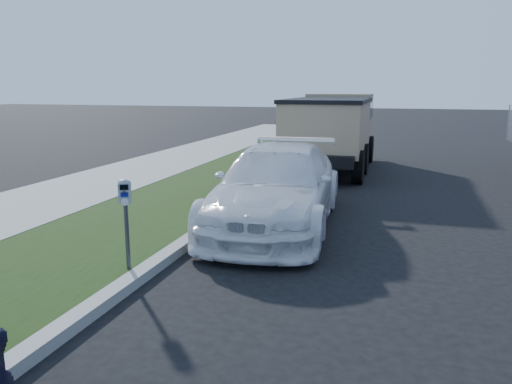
# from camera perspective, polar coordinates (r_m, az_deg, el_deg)

# --- Properties ---
(ground) EXTENTS (120.00, 120.00, 0.00)m
(ground) POSITION_cam_1_polar(r_m,az_deg,el_deg) (7.27, 8.47, -9.97)
(ground) COLOR black
(ground) RESTS_ON ground
(streetside) EXTENTS (6.12, 50.00, 0.15)m
(streetside) POSITION_cam_1_polar(r_m,az_deg,el_deg) (11.15, -19.44, -2.40)
(streetside) COLOR gray
(streetside) RESTS_ON ground
(parking_meter) EXTENTS (0.21, 0.18, 1.31)m
(parking_meter) POSITION_cam_1_polar(r_m,az_deg,el_deg) (7.24, -14.70, -1.41)
(parking_meter) COLOR #3F4247
(parking_meter) RESTS_ON ground
(white_wagon) EXTENTS (2.53, 5.50, 1.56)m
(white_wagon) POSITION_cam_1_polar(r_m,az_deg,el_deg) (9.78, 2.48, 0.62)
(white_wagon) COLOR white
(white_wagon) RESTS_ON ground
(dump_truck) EXTENTS (2.54, 6.28, 2.45)m
(dump_truck) POSITION_cam_1_polar(r_m,az_deg,el_deg) (16.88, 8.69, 7.31)
(dump_truck) COLOR black
(dump_truck) RESTS_ON ground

